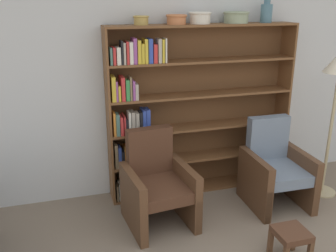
% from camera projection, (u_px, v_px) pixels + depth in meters
% --- Properties ---
extents(wall_back, '(12.00, 0.06, 2.75)m').
position_uv_depth(wall_back, '(208.00, 74.00, 4.42)').
color(wall_back, silver).
rests_on(wall_back, ground).
extents(bookshelf, '(2.17, 0.30, 1.96)m').
position_uv_depth(bookshelf, '(183.00, 112.00, 4.30)').
color(bookshelf, brown).
rests_on(bookshelf, ground).
extents(bowl_slate, '(0.17, 0.17, 0.09)m').
position_uv_depth(bowl_slate, '(141.00, 20.00, 3.82)').
color(bowl_slate, tan).
rests_on(bowl_slate, bookshelf).
extents(bowl_brass, '(0.23, 0.23, 0.10)m').
position_uv_depth(bowl_brass, '(176.00, 19.00, 3.92)').
color(bowl_brass, '#C67547').
rests_on(bowl_brass, bookshelf).
extents(bowl_cream, '(0.24, 0.24, 0.12)m').
position_uv_depth(bowl_cream, '(200.00, 17.00, 3.99)').
color(bowl_cream, silver).
rests_on(bowl_cream, bookshelf).
extents(bowl_stoneware, '(0.29, 0.29, 0.12)m').
position_uv_depth(bowl_stoneware, '(236.00, 17.00, 4.10)').
color(bowl_stoneware, gray).
rests_on(bowl_stoneware, bookshelf).
extents(vase_tall, '(0.13, 0.13, 0.25)m').
position_uv_depth(vase_tall, '(266.00, 13.00, 4.19)').
color(vase_tall, slate).
rests_on(vase_tall, bookshelf).
extents(armchair_leather, '(0.71, 0.74, 0.96)m').
position_uv_depth(armchair_leather, '(157.00, 185.00, 3.82)').
color(armchair_leather, brown).
rests_on(armchair_leather, ground).
extents(armchair_cushioned, '(0.66, 0.69, 0.96)m').
position_uv_depth(armchair_cushioned, '(275.00, 169.00, 4.18)').
color(armchair_cushioned, brown).
rests_on(armchair_cushioned, ground).
extents(footstool, '(0.28, 0.28, 0.31)m').
position_uv_depth(footstool, '(291.00, 237.00, 3.27)').
color(footstool, brown).
rests_on(footstool, ground).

